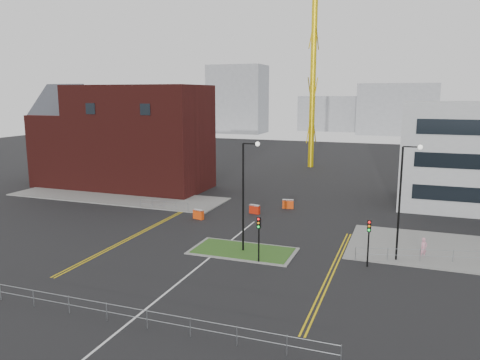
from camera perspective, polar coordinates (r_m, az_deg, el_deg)
The scene contains 24 objects.
ground at distance 33.16m, azimuth -7.75°, elevation -12.51°, with size 200.00×200.00×0.00m, color black.
pavement_left at distance 61.19m, azimuth -14.79°, elevation -1.97°, with size 28.00×8.00×0.12m, color slate.
island_kerb at distance 39.23m, azimuth 0.38°, elevation -8.64°, with size 8.60×4.60×0.08m, color slate.
grass_island at distance 39.22m, azimuth 0.38°, elevation -8.62°, with size 8.00×4.00×0.12m, color #2A501A.
brick_building at distance 66.73m, azimuth -14.24°, elevation 4.98°, with size 24.20×10.07×14.24m.
tower_crane at distance 83.73m, azimuth 13.35°, elevation 18.35°, with size 52.98×3.88×35.68m.
streetlamp_island at distance 37.74m, azimuth 0.70°, elevation -0.95°, with size 1.46×0.36×9.18m.
streetlamp_right_near at distance 37.65m, azimuth 19.26°, elevation -1.57°, with size 1.46×0.36×9.18m.
traffic_light_island at distance 36.02m, azimuth 2.31°, elevation -6.19°, with size 0.28×0.33×3.65m.
traffic_light_right at distance 36.46m, azimuth 15.43°, elevation -6.36°, with size 0.28×0.33×3.65m.
railing_front at distance 28.16m, azimuth -13.68°, elevation -15.31°, with size 24.05×0.05×1.10m.
railing_left at distance 53.03m, azimuth -9.27°, elevation -2.89°, with size 6.05×0.05×1.10m.
centre_line at distance 34.80m, azimuth -6.19°, elevation -11.32°, with size 0.15×30.00×0.01m, color silver.
yellow_left_a at distance 45.59m, azimuth -11.96°, elevation -6.17°, with size 0.12×24.00×0.01m, color gold.
yellow_left_b at distance 45.44m, azimuth -11.64°, elevation -6.21°, with size 0.12×24.00×0.01m, color gold.
yellow_right_a at distance 35.69m, azimuth 10.88°, elevation -10.89°, with size 0.12×20.00×0.01m, color gold.
yellow_right_b at distance 35.65m, azimuth 11.36°, elevation -10.93°, with size 0.12×20.00×0.01m, color gold.
skyline_a at distance 156.68m, azimuth -0.29°, elevation 9.81°, with size 18.00×12.00×22.00m, color gray.
skyline_b at distance 157.04m, azimuth 18.61°, elevation 8.18°, with size 24.00×12.00×16.00m, color gray.
skyline_d at distance 168.55m, azimuth 12.50°, elevation 7.91°, with size 30.00×12.00×12.00m, color gray.
pedestrian at distance 40.27m, azimuth 21.48°, elevation -7.70°, with size 0.61×0.40×1.66m, color pink.
barrier_left at distance 49.04m, azimuth -5.09°, elevation -4.14°, with size 1.25×0.70×1.00m.
barrier_mid at distance 53.52m, azimuth 5.87°, elevation -2.88°, with size 1.29×0.62×1.05m.
barrier_right at distance 51.03m, azimuth 1.79°, elevation -3.54°, with size 1.22×0.61×0.98m.
Camera 1 is at (14.47, -26.90, 12.91)m, focal length 35.00 mm.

